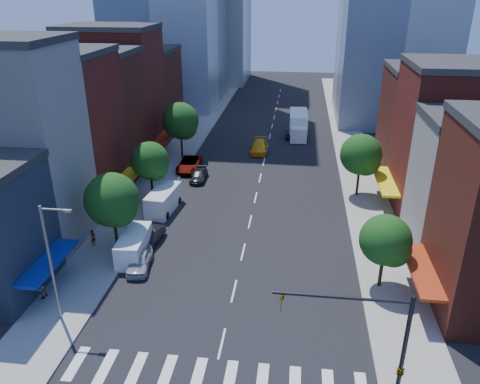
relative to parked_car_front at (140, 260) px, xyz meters
The scene contains 30 objects.
ground 11.85m from the parked_car_front, 44.38° to the right, with size 220.00×220.00×0.00m, color black.
sidewalk_left 31.99m from the parked_car_front, 97.26° to the left, with size 5.00×120.00×0.15m, color gray.
sidewalk_right 38.03m from the parked_car_front, 56.55° to the left, with size 5.00×120.00×0.15m, color gray.
crosswalk 14.11m from the parked_car_front, 53.13° to the right, with size 19.00×3.00×0.01m, color silver.
bldg_left_1 15.47m from the parked_car_front, 163.46° to the left, with size 12.00×8.00×18.00m, color beige.
bldg_left_2 18.96m from the parked_car_front, 135.74° to the left, with size 12.00×9.00×16.00m, color maroon.
bldg_left_3 25.15m from the parked_car_front, 121.18° to the left, with size 12.00×8.00×15.00m, color #582116.
bldg_left_4 32.73m from the parked_car_front, 113.23° to the left, with size 12.00×9.00×17.00m, color maroon.
bldg_left_5 41.11m from the parked_car_front, 107.95° to the left, with size 12.00×10.00×13.00m, color #582116.
bldg_right_2 34.07m from the parked_car_front, 28.10° to the left, with size 12.00×10.00×15.00m, color maroon.
bldg_right_3 39.53m from the parked_car_front, 41.13° to the left, with size 12.00×10.00×13.00m, color #582116.
traffic_signal 22.66m from the parked_car_front, 34.77° to the right, with size 7.24×2.24×8.00m.
streetlight 9.20m from the parked_car_front, 114.72° to the right, with size 2.25×0.25×9.00m.
tree_left_near 5.68m from the parked_car_front, 137.50° to the left, with size 4.80×4.80×7.30m.
tree_left_mid 14.45m from the parked_car_front, 101.96° to the left, with size 4.20×4.20×6.65m.
tree_left_far 28.15m from the parked_car_front, 95.97° to the left, with size 5.00×5.00×7.75m.
tree_right_near 20.40m from the parked_car_front, ahead, with size 4.00×4.00×6.20m.
tree_right_far 27.07m from the parked_car_front, 41.27° to the left, with size 4.60×4.60×7.20m.
parked_car_front is the anchor object (origin of this frame).
parked_car_second 4.27m from the parked_car_front, 93.64° to the left, with size 1.40×4.02×1.33m, color black.
parked_car_third 23.38m from the parked_car_front, 92.56° to the left, with size 2.67×5.79×1.61m, color #999999.
parked_car_rear 20.07m from the parked_car_front, 87.27° to the left, with size 1.78×4.37×1.27m, color black.
cargo_van_near 1.93m from the parked_car_front, 123.04° to the left, with size 2.46×5.42×2.26m.
cargo_van_far 11.15m from the parked_car_front, 95.45° to the left, with size 2.74×5.79×2.39m.
taxi 32.66m from the parked_car_front, 76.80° to the left, with size 2.26×5.55×1.61m, color #FFAB0D.
traffic_car_oncoming 41.40m from the parked_car_front, 73.41° to the left, with size 1.45×4.15×1.37m, color black.
traffic_car_far 44.91m from the parked_car_front, 73.53° to the left, with size 1.79×4.46×1.52m, color #999999.
box_truck 42.72m from the parked_car_front, 72.39° to the left, with size 3.03×9.17×3.66m.
pedestrian_near 6.18m from the parked_car_front, 151.19° to the left, with size 0.56×0.37×1.53m, color #999999.
pedestrian_far 7.98m from the parked_car_front, 139.24° to the right, with size 0.79×0.61×1.62m, color #999999.
Camera 1 is at (4.35, -24.48, 22.24)m, focal length 35.00 mm.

